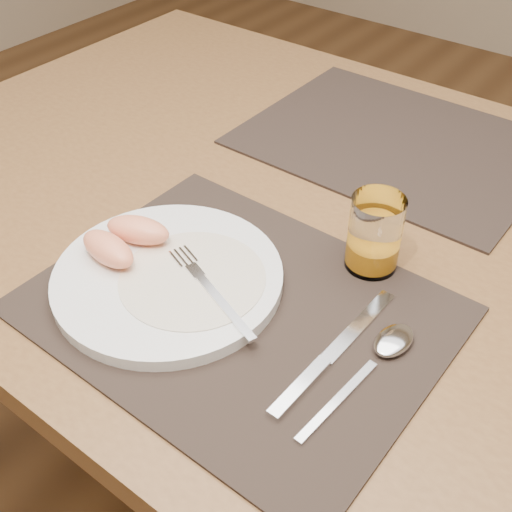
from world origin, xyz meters
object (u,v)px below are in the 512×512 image
object	(u,v)px
table	(327,260)
placemat_far	(395,142)
placemat_near	(238,308)
plate	(168,278)
fork	(205,283)
juice_glass	(374,237)
spoon	(386,349)
knife	(326,360)

from	to	relation	value
table	placemat_far	xyz separation A→B (m)	(-0.02, 0.22, 0.09)
placemat_near	placemat_far	world-z (taller)	same
table	plate	size ratio (longest dim) A/B	5.19
fork	juice_glass	xyz separation A→B (m)	(0.12, 0.16, 0.02)
table	spoon	size ratio (longest dim) A/B	7.29
knife	fork	bearing A→B (deg)	179.60
table	juice_glass	size ratio (longest dim) A/B	14.59
placemat_far	juice_glass	distance (m)	0.31
spoon	juice_glass	bearing A→B (deg)	126.04
placemat_near	fork	xyz separation A→B (m)	(-0.04, -0.01, 0.02)
plate	spoon	bearing A→B (deg)	13.07
plate	knife	world-z (taller)	plate
plate	knife	distance (m)	0.21
placemat_far	knife	distance (m)	0.47
table	placemat_far	world-z (taller)	placemat_far
placemat_near	knife	xyz separation A→B (m)	(0.12, -0.01, 0.00)
placemat_far	plate	distance (m)	0.46
placemat_far	juice_glass	xyz separation A→B (m)	(0.12, -0.28, 0.04)
knife	placemat_near	bearing A→B (deg)	176.46
table	spoon	world-z (taller)	spoon
knife	placemat_far	bearing A→B (deg)	109.30
table	knife	size ratio (longest dim) A/B	6.35
plate	placemat_far	bearing A→B (deg)	83.00
fork	knife	xyz separation A→B (m)	(0.16, -0.00, -0.02)
placemat_near	juice_glass	size ratio (longest dim) A/B	4.69
placemat_far	fork	bearing A→B (deg)	-90.99
table	knife	distance (m)	0.28
knife	juice_glass	size ratio (longest dim) A/B	2.30
table	placemat_far	size ratio (longest dim) A/B	3.11
fork	juice_glass	distance (m)	0.21
plate	knife	bearing A→B (deg)	2.70
knife	spoon	distance (m)	0.07
spoon	juice_glass	xyz separation A→B (m)	(-0.08, 0.11, 0.04)
juice_glass	spoon	bearing A→B (deg)	-53.96
spoon	juice_glass	size ratio (longest dim) A/B	2.00
placemat_near	fork	size ratio (longest dim) A/B	2.66
table	spoon	distance (m)	0.27
plate	juice_glass	size ratio (longest dim) A/B	2.81
placemat_far	plate	xyz separation A→B (m)	(-0.06, -0.46, 0.01)
spoon	placemat_far	bearing A→B (deg)	116.61
juice_glass	placemat_far	bearing A→B (deg)	112.29
placemat_far	knife	bearing A→B (deg)	-70.70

